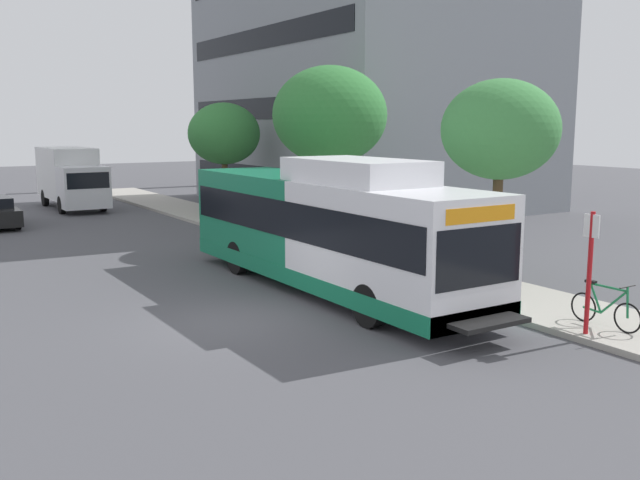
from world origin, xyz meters
name	(u,v)px	position (x,y,z in m)	size (l,w,h in m)	color
ground_plane	(125,264)	(0.00, 8.00, 0.00)	(120.00, 120.00, 0.00)	#4C4C51
sidewalk_curb	(338,251)	(7.00, 6.00, 0.07)	(3.00, 56.00, 0.14)	#A8A399
transit_bus	(327,229)	(3.62, 1.45, 1.70)	(2.58, 12.25, 3.65)	white
bus_stop_sign_pole	(590,263)	(5.80, -5.26, 1.65)	(0.10, 0.36, 2.60)	red
bicycle_parked	(605,308)	(6.55, -5.17, 0.56)	(0.52, 1.76, 1.02)	black
street_tree_near_stop	(500,130)	(8.05, -0.47, 4.35)	(3.25, 3.25, 5.61)	#4C3823
street_tree_mid_block	(330,115)	(7.98, 8.06, 4.84)	(4.31, 4.31, 6.54)	#4C3823
street_tree_far_block	(224,134)	(8.05, 17.74, 4.04)	(3.55, 3.55, 5.43)	#4C3823
box_truck_background	(71,176)	(2.24, 24.85, 1.74)	(2.32, 7.01, 3.25)	silver
lattice_comm_tower	(295,32)	(21.41, 33.70, 11.49)	(1.10, 1.10, 34.11)	#B7B7BC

